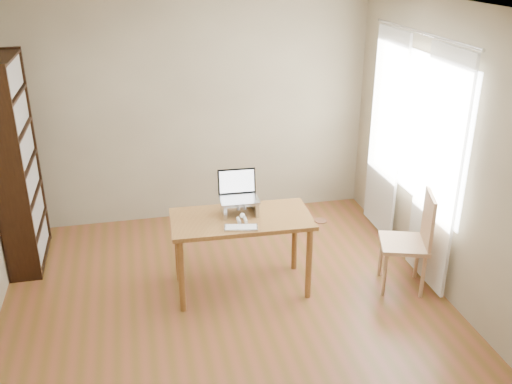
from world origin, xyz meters
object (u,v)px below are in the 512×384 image
bookshelf (16,165)px  cat (238,206)px  keyboard (241,228)px  chair (412,237)px  laptop (238,191)px  desk (241,228)px

bookshelf → cat: bookshelf is taller
keyboard → chair: 1.62m
laptop → cat: laptop is taller
desk → keyboard: (-0.05, -0.22, 0.12)m
cat → chair: (1.56, -0.41, -0.29)m
desk → cat: 0.21m
chair → desk: bearing=-172.5°
bookshelf → keyboard: bookshelf is taller
desk → laptop: bearing=92.0°
keyboard → cat: cat is taller
bookshelf → keyboard: bearing=-32.1°
desk → chair: 1.59m
desk → laptop: size_ratio=3.61×
laptop → keyboard: 0.41m
bookshelf → chair: bearing=-20.2°
desk → chair: (1.55, -0.30, -0.12)m
desk → cat: size_ratio=2.67×
chair → cat: bearing=-176.3°
cat → chair: chair is taller
desk → cat: (-0.01, 0.11, 0.18)m
bookshelf → keyboard: size_ratio=6.80×
cat → keyboard: bearing=-95.2°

